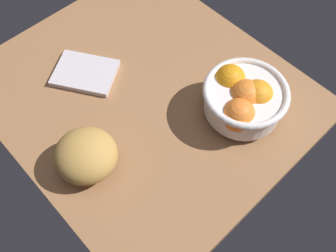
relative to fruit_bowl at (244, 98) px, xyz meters
The scene contains 4 objects.
ground_plane 24.94cm from the fruit_bowl, 148.78° to the right, with size 75.54×66.46×3.00cm, color #966641.
fruit_bowl is the anchor object (origin of this frame).
bread_loaf 36.97cm from the fruit_bowl, 111.56° to the right, with size 13.52×13.19×8.89cm, color #BB8C45.
napkin_folded 39.98cm from the fruit_bowl, 149.97° to the right, with size 15.05×11.17×1.44cm, color silver.
Camera 1 is at (44.32, -33.69, 75.73)cm, focal length 40.43 mm.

